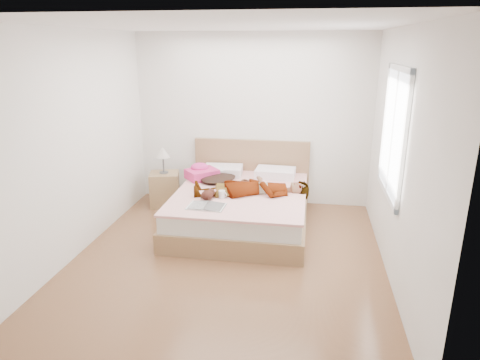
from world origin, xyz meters
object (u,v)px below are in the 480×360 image
(phone, at_px, (222,169))
(towel, at_px, (201,172))
(woman, at_px, (252,185))
(magazine, at_px, (206,206))
(nightstand, at_px, (165,187))
(bed, at_px, (242,205))
(plush_toy, at_px, (208,194))
(coffee_mug, at_px, (222,194))

(phone, height_order, towel, towel)
(phone, bearing_deg, woman, -51.31)
(woman, xyz_separation_m, magazine, (-0.49, -0.62, -0.10))
(towel, relative_size, nightstand, 0.60)
(bed, distance_m, towel, 0.84)
(phone, xyz_separation_m, towel, (-0.33, 0.10, -0.09))
(phone, relative_size, bed, 0.05)
(plush_toy, distance_m, nightstand, 1.38)
(magazine, relative_size, nightstand, 0.50)
(phone, height_order, bed, bed)
(magazine, distance_m, plush_toy, 0.27)
(plush_toy, bearing_deg, nightstand, 133.60)
(towel, xyz_separation_m, coffee_mug, (0.47, -0.77, -0.04))
(phone, bearing_deg, bed, -52.18)
(phone, xyz_separation_m, nightstand, (-0.96, 0.22, -0.39))
(nightstand, bearing_deg, phone, -12.82)
(phone, height_order, coffee_mug, phone)
(towel, bearing_deg, coffee_mug, -58.58)
(towel, xyz_separation_m, nightstand, (-0.62, 0.11, -0.29))
(plush_toy, bearing_deg, bed, 52.29)
(phone, distance_m, plush_toy, 0.77)
(plush_toy, bearing_deg, coffee_mug, 29.32)
(phone, height_order, plush_toy, phone)
(woman, xyz_separation_m, nightstand, (-1.46, 0.62, -0.31))
(nightstand, bearing_deg, magazine, -51.99)
(plush_toy, xyz_separation_m, nightstand, (-0.93, 0.98, -0.27))
(woman, height_order, coffee_mug, woman)
(nightstand, bearing_deg, coffee_mug, -38.92)
(woman, relative_size, bed, 0.76)
(coffee_mug, height_order, plush_toy, plush_toy)
(towel, distance_m, plush_toy, 0.92)
(woman, bearing_deg, magazine, -50.51)
(towel, xyz_separation_m, magazine, (0.35, -1.13, -0.08))
(bed, bearing_deg, towel, 150.16)
(bed, relative_size, nightstand, 2.24)
(woman, relative_size, nightstand, 1.69)
(phone, relative_size, coffee_mug, 0.74)
(nightstand, bearing_deg, plush_toy, -46.40)
(nightstand, bearing_deg, towel, -10.36)
(towel, distance_m, nightstand, 0.70)
(phone, relative_size, nightstand, 0.10)
(phone, distance_m, coffee_mug, 0.69)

